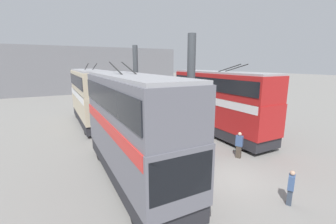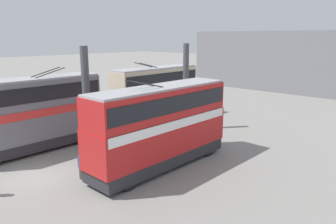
% 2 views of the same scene
% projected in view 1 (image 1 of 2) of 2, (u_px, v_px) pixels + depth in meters
% --- Properties ---
extents(ground_plane, '(240.00, 240.00, 0.00)m').
position_uv_depth(ground_plane, '(231.00, 179.00, 11.64)').
color(ground_plane, gray).
extents(depot_back_wall, '(0.50, 36.00, 9.03)m').
position_uv_depth(depot_back_wall, '(93.00, 70.00, 44.23)').
color(depot_back_wall, slate).
rests_on(depot_back_wall, ground_plane).
extents(support_column_near, '(0.92, 0.92, 7.65)m').
position_uv_depth(support_column_near, '(191.00, 98.00, 14.27)').
color(support_column_near, '#42474C').
rests_on(support_column_near, ground_plane).
extents(support_column_far, '(0.92, 0.92, 7.65)m').
position_uv_depth(support_column_far, '(136.00, 85.00, 23.04)').
color(support_column_far, '#42474C').
rests_on(support_column_far, ground_plane).
extents(bus_left_near, '(10.32, 2.54, 5.86)m').
position_uv_depth(bus_left_near, '(219.00, 99.00, 18.54)').
color(bus_left_near, black).
rests_on(bus_left_near, ground_plane).
extents(bus_right_near, '(9.77, 2.54, 5.98)m').
position_uv_depth(bus_right_near, '(132.00, 122.00, 11.08)').
color(bus_right_near, black).
rests_on(bus_right_near, ground_plane).
extents(bus_right_far, '(9.86, 2.54, 5.90)m').
position_uv_depth(bus_right_far, '(90.00, 94.00, 21.76)').
color(bus_right_far, black).
rests_on(bus_right_far, ground_plane).
extents(person_aisle_foreground, '(0.42, 0.48, 1.54)m').
position_uv_depth(person_aisle_foreground, '(291.00, 187.00, 9.43)').
color(person_aisle_foreground, '#384251').
rests_on(person_aisle_foreground, ground_plane).
extents(person_aisle_midway, '(0.30, 0.45, 1.71)m').
position_uv_depth(person_aisle_midway, '(143.00, 122.00, 19.33)').
color(person_aisle_midway, '#384251').
rests_on(person_aisle_midway, ground_plane).
extents(person_by_left_row, '(0.48, 0.40, 1.69)m').
position_uv_depth(person_by_left_row, '(239.00, 144.00, 14.12)').
color(person_by_left_row, '#473D33').
rests_on(person_by_left_row, ground_plane).
extents(oil_drum, '(0.62, 0.62, 0.85)m').
position_uv_depth(oil_drum, '(115.00, 116.00, 23.83)').
color(oil_drum, '#424C56').
rests_on(oil_drum, ground_plane).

